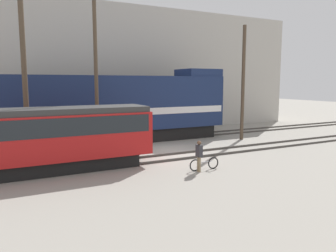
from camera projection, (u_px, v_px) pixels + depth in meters
The scene contains 11 objects.
ground_plane at pixel (170, 151), 21.66m from camera, with size 120.00×120.00×0.00m, color gray.
track_near at pixel (183, 155), 20.03m from camera, with size 60.00×1.51×0.14m.
track_far at pixel (143, 139), 25.67m from camera, with size 60.00×1.51×0.14m.
building_backdrop at pixel (112, 70), 31.61m from camera, with size 38.01×6.00×11.37m.
freight_locomotive at pixel (122, 108), 24.56m from camera, with size 16.69×3.04×5.59m.
streetcar at pixel (38, 137), 16.08m from camera, with size 11.25×2.54×3.25m.
bicycle at pixel (204, 164), 16.89m from camera, with size 1.73×0.44×0.69m.
person at pixel (199, 153), 16.50m from camera, with size 0.23×0.37×1.60m.
utility_pole_left at pixel (25, 81), 18.43m from camera, with size 0.30×0.30×9.16m.
utility_pole_center at pixel (96, 76), 20.22m from camera, with size 0.24×0.24×9.77m.
utility_pole_right at pixel (243, 83), 25.49m from camera, with size 0.27×0.27×8.85m.
Camera 1 is at (-9.74, -18.89, 4.50)m, focal length 35.00 mm.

